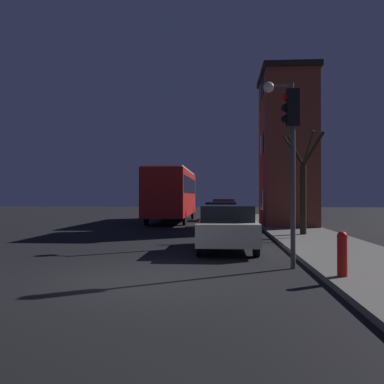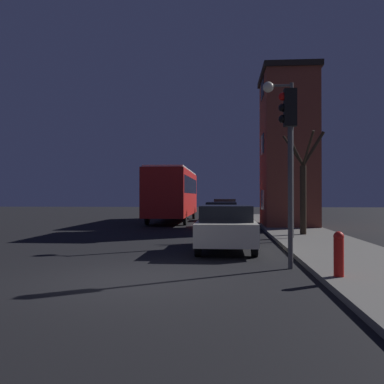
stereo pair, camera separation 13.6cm
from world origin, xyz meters
name	(u,v)px [view 1 (the left image)]	position (x,y,z in m)	size (l,w,h in m)	color
ground_plane	(135,280)	(0.00, 0.00, 0.00)	(120.00, 120.00, 0.00)	black
brick_building	(287,148)	(5.45, 15.60, 4.45)	(3.01, 4.71, 8.60)	brown
streetlamp	(283,130)	(4.17, 8.00, 4.32)	(1.18, 0.42, 6.08)	#4C4C4C
traffic_light	(291,140)	(3.48, 1.61, 3.10)	(0.43, 0.24, 4.32)	#4C4C4C
bare_tree	(303,187)	(5.24, 9.55, 2.15)	(1.76, 1.26, 4.35)	#2D2319
bus	(172,191)	(-1.61, 20.25, 2.10)	(2.50, 10.89, 3.52)	red
car_near_lane	(227,227)	(1.97, 4.90, 0.76)	(1.80, 4.30, 1.45)	beige
car_mid_lane	(221,214)	(1.73, 14.47, 0.76)	(1.82, 3.92, 1.42)	navy
car_far_lane	(224,209)	(1.91, 22.31, 0.82)	(1.71, 4.79, 1.55)	#B7BABF
fire_hydrant	(342,253)	(4.22, -0.02, 0.60)	(0.21, 0.21, 0.91)	red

